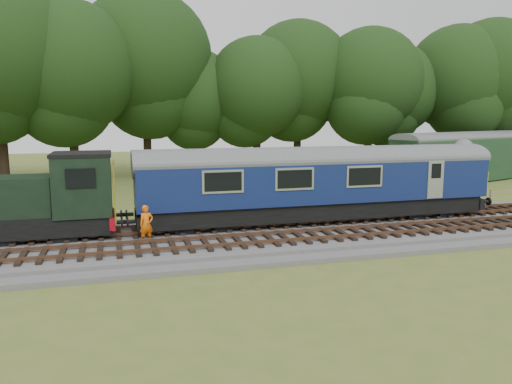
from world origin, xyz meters
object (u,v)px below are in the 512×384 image
object	(u,v)px
dmu_railcar	(319,177)
worker	(146,224)
shunter_loco	(17,203)
parked_coach	(466,154)

from	to	relation	value
dmu_railcar	worker	size ratio (longest dim) A/B	11.07
shunter_loco	dmu_railcar	bearing A→B (deg)	-0.00
shunter_loco	parked_coach	distance (m)	35.65
dmu_railcar	parked_coach	distance (m)	23.27
parked_coach	shunter_loco	bearing A→B (deg)	-176.85
shunter_loco	worker	bearing A→B (deg)	-21.76
dmu_railcar	worker	distance (m)	9.02
worker	parked_coach	size ratio (longest dim) A/B	0.10
dmu_railcar	parked_coach	bearing A→B (deg)	34.30
shunter_loco	worker	world-z (taller)	shunter_loco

